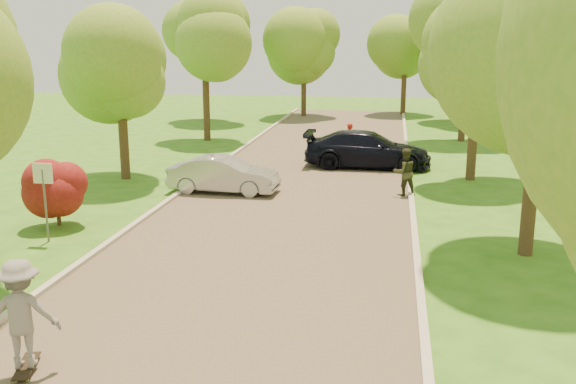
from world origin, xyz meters
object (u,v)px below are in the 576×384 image
Objects in this scene: skateboarder at (21,314)px; person_olive at (405,172)px; street_sign at (44,186)px; longboard at (27,366)px; dark_sedan at (367,149)px; silver_sedan at (224,175)px; person_striped at (349,140)px.

skateboarder reaches higher than person_olive.
street_sign is 7.49m from longboard.
dark_sedan is at bearing -94.46° from person_olive.
dark_sedan is 5.12m from person_olive.
skateboarder is (0.06, -12.91, 0.39)m from silver_sedan.
person_striped is (3.92, 7.73, 0.16)m from silver_sedan.
person_olive is at bearing -132.83° from skateboarder.
dark_sedan is at bearing 55.61° from street_sign.
person_olive reaches higher than person_striped.
silver_sedan is 6.39m from person_olive.
dark_sedan is 19.03m from longboard.
silver_sedan is 12.92m from longboard.
street_sign is 14.36m from dark_sedan.
person_striped is at bearing -92.61° from person_olive.
street_sign is 7.18m from silver_sedan.
silver_sedan is 0.73× the size of dark_sedan.
skateboarder is at bearing -177.05° from silver_sedan.
person_striped is (3.86, 20.64, -0.24)m from skateboarder.
silver_sedan is at bearing -107.53° from longboard.
street_sign is 11.87m from person_olive.
person_olive is at bearing -82.02° from silver_sedan.
longboard is at bearing -177.05° from silver_sedan.
skateboarder is 1.09× the size of person_olive.
dark_sedan is at bearing -122.43° from longboard.
street_sign is 1.29× the size of person_olive.
dark_sedan is 2.92× the size of skateboarder.
silver_sedan is 8.67m from person_striped.
skateboarder is at bearing -107.81° from longboard.
longboard is 0.58× the size of person_olive.
street_sign reaches higher than person_striped.
dark_sedan reaches higher than silver_sedan.
dark_sedan is 3.19× the size of person_olive.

